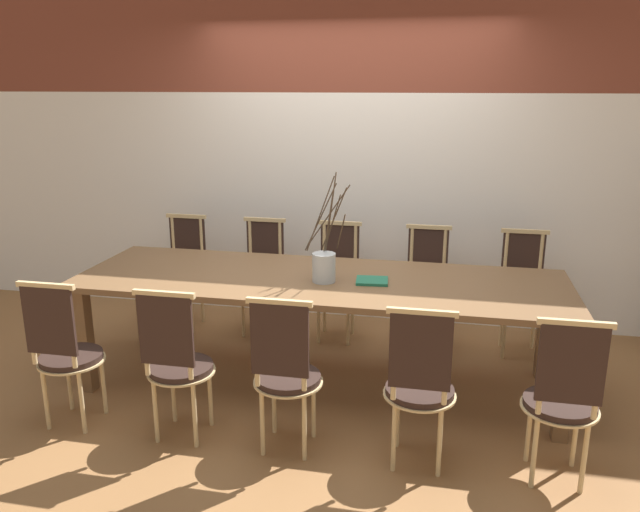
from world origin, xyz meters
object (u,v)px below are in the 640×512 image
(chair_near_center, at_px, (286,370))
(chair_far_center, at_px, (337,278))
(vase_centerpiece, at_px, (324,265))
(book_stack, at_px, (372,281))
(dining_table, at_px, (320,289))

(chair_near_center, relative_size, chair_far_center, 1.00)
(chair_near_center, height_order, chair_far_center, same)
(chair_far_center, bearing_deg, vase_centerpiece, 94.64)
(chair_near_center, relative_size, book_stack, 4.30)
(chair_near_center, xyz_separation_m, chair_far_center, (-0.02, 1.68, 0.00))
(dining_table, relative_size, chair_near_center, 3.43)
(dining_table, height_order, vase_centerpiece, vase_centerpiece)
(dining_table, xyz_separation_m, book_stack, (0.35, -0.02, 0.09))
(vase_centerpiece, bearing_deg, chair_near_center, -94.31)
(chair_near_center, height_order, book_stack, chair_near_center)
(chair_far_center, xyz_separation_m, book_stack, (0.38, -0.86, 0.28))
(dining_table, xyz_separation_m, vase_centerpiece, (0.04, -0.06, 0.19))
(dining_table, height_order, chair_far_center, chair_far_center)
(dining_table, bearing_deg, chair_near_center, -91.21)
(chair_far_center, distance_m, vase_centerpiece, 0.98)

